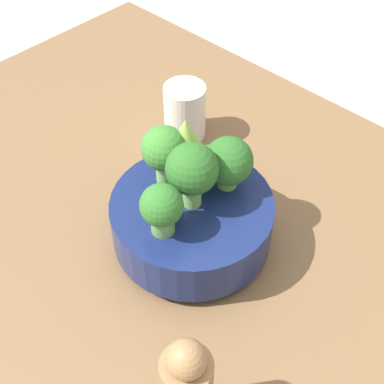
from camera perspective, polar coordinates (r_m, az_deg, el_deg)
The scene contains 9 objects.
ground_plane at distance 0.76m, azimuth -0.77°, elevation -8.26°, with size 6.00×6.00×0.00m, color #ADA89E.
table at distance 0.75m, azimuth -0.79°, elevation -7.35°, with size 1.16×0.84×0.04m.
bowl at distance 0.71m, azimuth -0.00°, elevation -3.02°, with size 0.21×0.21×0.08m.
romanesco_piece_near at distance 0.68m, azimuth -0.69°, elevation 5.33°, with size 0.07×0.07×0.09m.
broccoli_floret_back at distance 0.62m, azimuth -3.22°, elevation -1.70°, with size 0.05×0.05×0.07m.
broccoli_floret_right at distance 0.67m, azimuth -2.97°, elevation 4.44°, with size 0.06×0.06×0.08m.
broccoli_floret_center at distance 0.64m, azimuth -0.00°, elevation 2.30°, with size 0.07×0.07×0.09m.
broccoli_floret_front at distance 0.67m, azimuth 3.91°, elevation 3.22°, with size 0.06×0.06×0.07m.
cup at distance 0.87m, azimuth -0.77°, elevation 8.59°, with size 0.07×0.07×0.09m.
Camera 1 is at (-0.31, 0.31, 0.62)m, focal length 50.00 mm.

